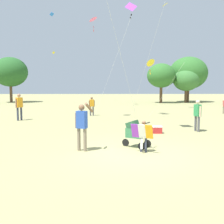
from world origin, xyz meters
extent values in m
plane|color=#938E5B|center=(0.00, 0.00, 0.00)|extent=(120.00, 120.00, 0.00)
cylinder|color=brown|center=(-13.83, 26.95, 1.11)|extent=(0.36, 0.36, 2.23)
ellipsoid|color=#235623|center=(-13.83, 26.95, 4.07)|extent=(4.61, 4.15, 3.92)
cylinder|color=brown|center=(6.11, 25.51, 1.04)|extent=(0.36, 0.36, 2.08)
ellipsoid|color=#2D6628|center=(6.11, 25.51, 3.55)|extent=(3.68, 3.31, 3.12)
cylinder|color=brown|center=(9.52, 26.01, 0.81)|extent=(0.36, 0.36, 1.63)
ellipsoid|color=#387033|center=(9.52, 26.01, 3.02)|extent=(3.48, 3.14, 2.96)
cylinder|color=brown|center=(10.14, 27.19, 0.94)|extent=(0.36, 0.36, 1.89)
ellipsoid|color=#2D6628|center=(10.14, 27.19, 3.95)|extent=(5.15, 4.64, 4.38)
cylinder|color=#33384C|center=(0.50, 0.17, 0.27)|extent=(0.08, 0.08, 0.55)
cylinder|color=#33384C|center=(0.35, 0.25, 0.27)|extent=(0.08, 0.08, 0.55)
cube|color=orange|center=(0.43, 0.21, 0.75)|extent=(0.28, 0.24, 0.41)
cylinder|color=brown|center=(0.56, 0.15, 0.72)|extent=(0.06, 0.06, 0.36)
cylinder|color=brown|center=(0.30, 0.28, 0.72)|extent=(0.06, 0.06, 0.36)
sphere|color=brown|center=(0.43, 0.21, 1.04)|extent=(0.14, 0.14, 0.14)
cube|color=#F4A319|center=(0.57, -0.06, 0.77)|extent=(0.31, 0.27, 0.49)
cube|color=white|center=(0.35, 0.05, 0.77)|extent=(0.31, 0.27, 0.49)
cube|color=purple|center=(0.12, 0.17, 0.77)|extent=(0.31, 0.27, 0.49)
cube|color=white|center=(0.34, 0.04, 0.33)|extent=(0.08, 0.05, 0.36)
cylinder|color=#7F705B|center=(-1.86, 0.48, 0.41)|extent=(0.12, 0.12, 0.82)
cylinder|color=#7F705B|center=(-1.63, 0.37, 0.41)|extent=(0.12, 0.12, 0.82)
cube|color=#284CA8|center=(-1.74, 0.43, 1.12)|extent=(0.42, 0.36, 0.61)
cylinder|color=brown|center=(-1.94, 0.53, 1.08)|extent=(0.09, 0.09, 0.54)
cylinder|color=brown|center=(-1.48, 0.45, 1.54)|extent=(0.30, 0.49, 0.39)
sphere|color=brown|center=(-1.74, 0.43, 1.56)|extent=(0.21, 0.21, 0.21)
cylinder|color=black|center=(-0.14, 1.14, 0.14)|extent=(0.26, 0.18, 0.28)
cylinder|color=black|center=(0.40, 0.49, 0.14)|extent=(0.26, 0.18, 0.28)
cylinder|color=black|center=(0.68, 0.93, 0.14)|extent=(0.26, 0.18, 0.28)
cube|color=#337247|center=(0.22, 0.91, 0.56)|extent=(0.78, 0.71, 0.36)
cube|color=#235031|center=(0.11, 0.98, 0.86)|extent=(0.57, 0.57, 0.35)
cylinder|color=black|center=(0.61, 0.67, 0.96)|extent=(0.29, 0.43, 0.04)
cylinder|color=silver|center=(-0.36, 2.20, 3.83)|extent=(2.28, 3.26, 7.66)
cube|color=purple|center=(0.85, 10.65, 7.90)|extent=(0.90, 0.45, 0.77)
cube|color=black|center=(0.88, 10.65, 7.34)|extent=(0.09, 0.08, 0.14)
cube|color=black|center=(0.82, 10.61, 7.12)|extent=(0.08, 0.06, 0.14)
cylinder|color=silver|center=(1.79, 8.98, 3.86)|extent=(1.91, 3.35, 7.73)
cone|color=yellow|center=(2.39, 11.19, 4.01)|extent=(0.81, 0.74, 0.56)
cube|color=#F4A319|center=(2.37, 11.23, 3.42)|extent=(0.09, 0.07, 0.14)
cube|color=#F4A319|center=(2.37, 11.17, 3.20)|extent=(0.09, 0.08, 0.14)
cylinder|color=silver|center=(3.28, 9.84, 1.91)|extent=(1.79, 2.73, 3.83)
cone|color=pink|center=(-1.81, 9.73, 6.81)|extent=(0.64, 0.68, 0.32)
cube|color=red|center=(-1.77, 9.74, 6.27)|extent=(0.06, 0.09, 0.14)
cube|color=red|center=(-1.78, 9.74, 6.05)|extent=(0.04, 0.08, 0.14)
cylinder|color=silver|center=(-0.57, 9.01, 3.33)|extent=(2.50, 1.44, 6.65)
cube|color=yellow|center=(4.40, 15.95, 9.61)|extent=(0.50, 0.54, 0.37)
cube|color=blue|center=(-5.58, 14.48, 8.34)|extent=(0.39, 0.28, 0.31)
cube|color=yellow|center=(-7.55, 24.70, 6.35)|extent=(0.37, 0.19, 0.35)
cylinder|color=#33384C|center=(-6.59, 8.77, 0.44)|extent=(0.13, 0.13, 0.87)
cylinder|color=#33384C|center=(-6.75, 8.55, 0.44)|extent=(0.13, 0.13, 0.87)
cube|color=orange|center=(-6.67, 8.66, 1.20)|extent=(0.42, 0.45, 0.65)
cylinder|color=#A37556|center=(-6.53, 8.85, 1.15)|extent=(0.09, 0.09, 0.58)
cylinder|color=#A37556|center=(-6.81, 8.47, 1.15)|extent=(0.09, 0.09, 0.58)
sphere|color=#A37556|center=(-6.67, 8.66, 1.66)|extent=(0.22, 0.22, 0.22)
cylinder|color=#7F705B|center=(8.60, 12.45, 0.30)|extent=(0.09, 0.09, 0.60)
cube|color=red|center=(8.68, 12.50, 0.83)|extent=(0.31, 0.27, 0.45)
cylinder|color=beige|center=(8.54, 12.42, 0.79)|extent=(0.07, 0.07, 0.40)
sphere|color=beige|center=(8.68, 12.50, 1.14)|extent=(0.16, 0.16, 0.16)
cylinder|color=#4C4C51|center=(-2.14, 11.21, 0.36)|extent=(0.10, 0.10, 0.71)
cylinder|color=#4C4C51|center=(-1.94, 11.29, 0.36)|extent=(0.10, 0.10, 0.71)
cube|color=orange|center=(-2.04, 11.25, 0.98)|extent=(0.36, 0.30, 0.53)
cylinder|color=brown|center=(-2.22, 11.18, 0.94)|extent=(0.08, 0.08, 0.47)
cylinder|color=brown|center=(-1.86, 11.33, 0.94)|extent=(0.08, 0.08, 0.47)
sphere|color=brown|center=(-2.04, 11.25, 1.35)|extent=(0.18, 0.18, 0.18)
cylinder|color=#4C4C51|center=(3.65, 4.41, 0.39)|extent=(0.11, 0.11, 0.78)
cylinder|color=#4C4C51|center=(3.72, 4.17, 0.39)|extent=(0.11, 0.11, 0.78)
cube|color=#2D8C4C|center=(3.69, 4.29, 1.08)|extent=(0.31, 0.39, 0.59)
cylinder|color=beige|center=(3.62, 4.49, 1.03)|extent=(0.08, 0.08, 0.52)
cylinder|color=beige|center=(3.75, 4.09, 1.03)|extent=(0.08, 0.08, 0.52)
sphere|color=beige|center=(3.69, 4.29, 1.49)|extent=(0.20, 0.20, 0.20)
cube|color=red|center=(1.59, 3.83, 0.15)|extent=(0.44, 0.32, 0.30)
cube|color=white|center=(1.59, 3.83, 0.33)|extent=(0.45, 0.33, 0.05)
camera|label=1|loc=(-0.82, -8.83, 2.34)|focal=42.40mm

